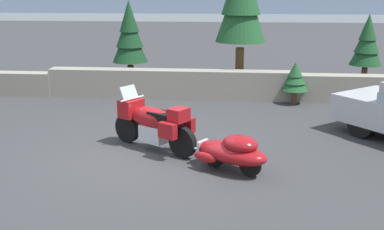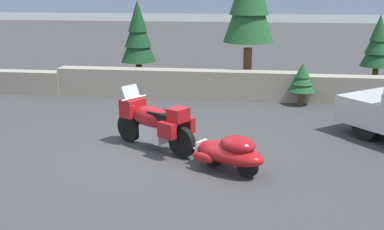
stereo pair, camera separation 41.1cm
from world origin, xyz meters
TOP-DOWN VIEW (x-y plane):
  - ground_plane at (0.00, 0.00)m, footprint 80.00×80.00m
  - stone_guard_wall at (0.42, 5.36)m, footprint 24.00×0.60m
  - touring_motorcycle at (0.22, 0.38)m, footprint 2.01×1.49m
  - car_shaped_trailer at (1.96, -0.75)m, footprint 2.04×1.51m
  - pine_tree_secondary at (6.49, 7.34)m, footprint 1.10×1.10m
  - pine_tree_far_right at (-1.59, 6.37)m, footprint 1.19×1.19m
  - pine_sapling_near at (3.81, 4.94)m, footprint 0.83×0.83m

SIDE VIEW (x-z plane):
  - ground_plane at x=0.00m, z-range 0.00..0.00m
  - car_shaped_trailer at x=1.96m, z-range 0.03..0.79m
  - stone_guard_wall at x=0.42m, z-range -0.04..0.88m
  - touring_motorcycle at x=0.22m, z-range -0.04..1.29m
  - pine_sapling_near at x=3.81m, z-range 0.16..1.45m
  - pine_tree_secondary at x=6.49m, z-range 0.33..2.93m
  - pine_tree_far_right at x=-1.59m, z-range 0.38..3.45m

